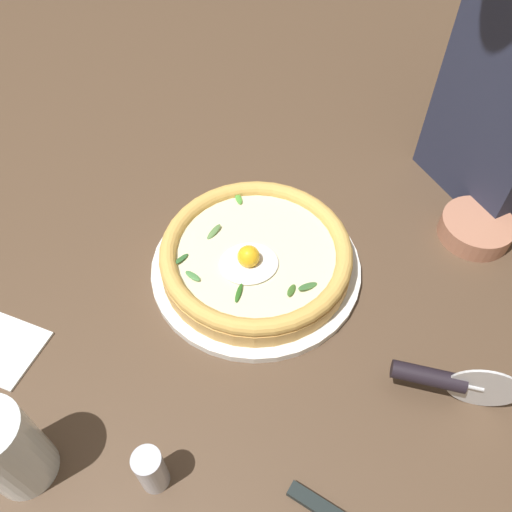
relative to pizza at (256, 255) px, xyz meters
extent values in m
cube|color=brown|center=(-0.04, -0.01, -0.05)|extent=(2.40, 2.40, 0.03)
cylinder|color=white|center=(0.00, 0.00, -0.03)|extent=(0.30, 0.30, 0.01)
cylinder|color=#DFAB5B|center=(0.00, 0.00, -0.01)|extent=(0.27, 0.27, 0.03)
torus|color=#DEAC54|center=(0.00, 0.00, 0.01)|extent=(0.27, 0.27, 0.02)
cylinder|color=#F1E9B9|center=(0.00, 0.00, 0.00)|extent=(0.23, 0.23, 0.00)
ellipsoid|color=white|center=(0.01, 0.02, 0.01)|extent=(0.08, 0.07, 0.01)
sphere|color=yellow|center=(0.01, 0.02, 0.02)|extent=(0.03, 0.03, 0.03)
ellipsoid|color=#458142|center=(0.09, 0.03, 0.01)|extent=(0.02, 0.03, 0.00)
ellipsoid|color=#3E6B27|center=(-0.03, 0.07, 0.01)|extent=(0.02, 0.02, 0.01)
ellipsoid|color=#547D40|center=(0.05, -0.05, 0.01)|extent=(0.03, 0.03, 0.01)
ellipsoid|color=#4E9D37|center=(0.01, -0.11, 0.01)|extent=(0.01, 0.02, 0.00)
ellipsoid|color=#28601C|center=(0.03, 0.07, 0.01)|extent=(0.02, 0.03, 0.00)
ellipsoid|color=#3C6F36|center=(-0.06, 0.07, 0.01)|extent=(0.03, 0.02, 0.01)
ellipsoid|color=#2F622F|center=(0.10, 0.00, 0.01)|extent=(0.03, 0.02, 0.01)
cylinder|color=#B4755A|center=(-0.34, -0.01, -0.02)|extent=(0.11, 0.11, 0.03)
cylinder|color=silver|center=(-0.22, 0.25, 0.01)|extent=(0.08, 0.04, 0.08)
cylinder|color=silver|center=(-0.22, 0.24, 0.01)|extent=(0.02, 0.02, 0.01)
cylinder|color=black|center=(-0.17, 0.22, 0.01)|extent=(0.09, 0.06, 0.02)
cube|color=black|center=(-0.02, 0.34, -0.03)|extent=(0.08, 0.07, 0.01)
cylinder|color=silver|center=(0.30, 0.23, 0.03)|extent=(0.07, 0.07, 0.13)
cylinder|color=#DBD37F|center=(0.30, 0.23, -0.02)|extent=(0.06, 0.06, 0.04)
cylinder|color=silver|center=(0.16, 0.27, 0.00)|extent=(0.03, 0.03, 0.07)
camera|label=1|loc=(0.08, 0.45, 0.58)|focal=36.52mm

